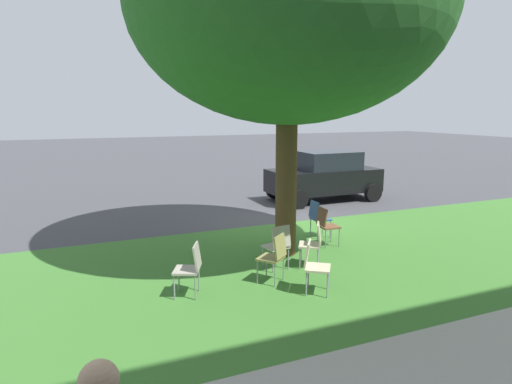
# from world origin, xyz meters

# --- Properties ---
(ground) EXTENTS (80.00, 80.00, 0.00)m
(ground) POSITION_xyz_m (0.00, 0.00, 0.00)
(ground) COLOR #424247
(grass_verge) EXTENTS (48.00, 6.00, 0.01)m
(grass_verge) POSITION_xyz_m (0.00, 3.20, 0.00)
(grass_verge) COLOR #3D752D
(grass_verge) RESTS_ON ground
(street_tree) EXTENTS (6.24, 6.24, 7.32)m
(street_tree) POSITION_xyz_m (1.16, 2.50, 5.00)
(street_tree) COLOR brown
(street_tree) RESTS_ON ground
(chair_0) EXTENTS (0.59, 0.59, 0.88)m
(chair_0) POSITION_xyz_m (2.06, 3.86, 0.52)
(chair_0) COLOR olive
(chair_0) RESTS_ON ground
(chair_1) EXTENTS (0.45, 0.44, 0.88)m
(chair_1) POSITION_xyz_m (0.08, 2.37, 0.52)
(chair_1) COLOR brown
(chair_1) RESTS_ON ground
(chair_2) EXTENTS (0.44, 0.44, 0.88)m
(chair_2) POSITION_xyz_m (-0.11, 1.70, 0.52)
(chair_2) COLOR #335184
(chair_2) RESTS_ON ground
(chair_3) EXTENTS (0.49, 0.49, 0.88)m
(chair_3) POSITION_xyz_m (1.73, 3.32, 0.52)
(chair_3) COLOR #ADA393
(chair_3) RESTS_ON ground
(chair_4) EXTENTS (0.56, 0.55, 0.88)m
(chair_4) POSITION_xyz_m (3.55, 3.84, 0.52)
(chair_4) COLOR #ADA393
(chair_4) RESTS_ON ground
(chair_5) EXTENTS (0.58, 0.57, 0.88)m
(chair_5) POSITION_xyz_m (1.04, 3.45, 0.52)
(chair_5) COLOR beige
(chair_5) RESTS_ON ground
(chair_6) EXTENTS (0.58, 0.58, 0.88)m
(chair_6) POSITION_xyz_m (1.65, 4.51, 0.52)
(chair_6) COLOR beige
(chair_6) RESTS_ON ground
(parked_car) EXTENTS (3.70, 1.92, 1.65)m
(parked_car) POSITION_xyz_m (-2.59, -2.04, 0.84)
(parked_car) COLOR black
(parked_car) RESTS_ON ground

